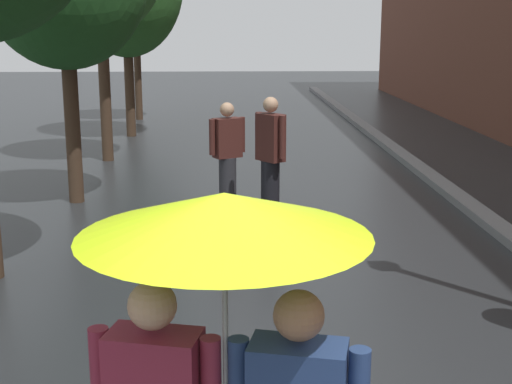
# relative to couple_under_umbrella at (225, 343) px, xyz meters

# --- Properties ---
(kerb_strip) EXTENTS (0.30, 36.00, 0.12)m
(kerb_strip) POSITION_rel_couple_under_umbrella_xyz_m (3.61, 9.45, -1.35)
(kerb_strip) COLOR slate
(kerb_strip) RESTS_ON ground
(couple_under_umbrella) EXTENTS (1.20, 1.20, 2.05)m
(couple_under_umbrella) POSITION_rel_couple_under_umbrella_xyz_m (0.00, 0.00, 0.00)
(couple_under_umbrella) COLOR #1E233D
(couple_under_umbrella) RESTS_ON ground
(pedestrian_walking_midground) EXTENTS (0.42, 0.49, 1.75)m
(pedestrian_walking_midground) POSITION_rel_couple_under_umbrella_xyz_m (0.60, 6.92, -0.52)
(pedestrian_walking_midground) COLOR black
(pedestrian_walking_midground) RESTS_ON ground
(pedestrian_walking_far) EXTENTS (0.53, 0.38, 1.59)m
(pedestrian_walking_far) POSITION_rel_couple_under_umbrella_xyz_m (0.01, 7.67, -0.60)
(pedestrian_walking_far) COLOR #2D2D33
(pedestrian_walking_far) RESTS_ON ground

